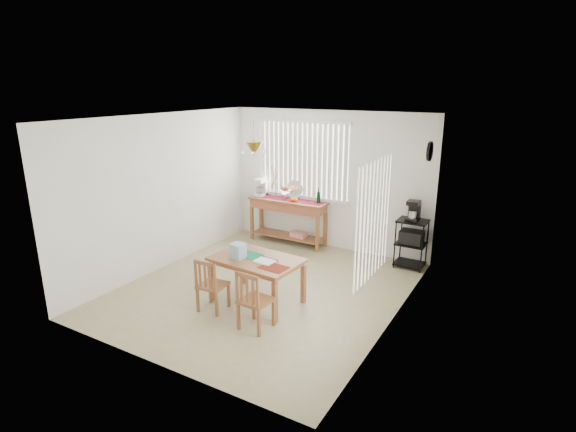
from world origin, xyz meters
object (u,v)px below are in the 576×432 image
Objects in this scene: cart_items at (414,211)px; chair_right at (254,301)px; dining_table at (257,263)px; chair_left at (211,285)px; sideboard at (288,211)px; wire_cart at (411,239)px.

cart_items reaches higher than chair_right.
chair_left reaches higher than dining_table.
sideboard is 2.56m from dining_table.
cart_items reaches higher than sideboard.
sideboard is 1.20× the size of dining_table.
wire_cart is 1.08× the size of chair_left.
sideboard is 2.46m from cart_items.
cart_items is (2.43, -0.00, 0.34)m from sideboard.
cart_items is at bearing -0.11° from sideboard.
chair_left is (-1.97, -2.94, -0.62)m from cart_items.
dining_table is at bearing -123.24° from wire_cart.
chair_right reaches higher than chair_left.
chair_right is (1.26, -3.07, -0.27)m from sideboard.
chair_right is at bearing -67.66° from sideboard.
cart_items is at bearing 56.85° from dining_table.
dining_table is at bearing -123.15° from cart_items.
dining_table is at bearing -70.28° from sideboard.
wire_cart reaches higher than chair_right.
sideboard reaches higher than chair_left.
chair_right is at bearing -111.02° from wire_cart.
wire_cart is at bearing 56.76° from dining_table.
sideboard is 4.54× the size of cart_items.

